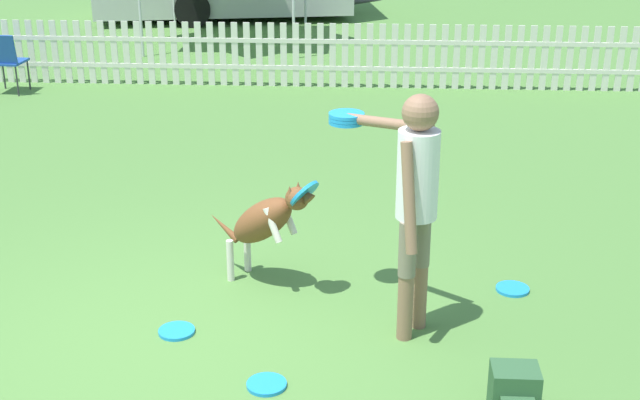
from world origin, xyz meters
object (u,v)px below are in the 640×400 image
at_px(frisbee_near_handler, 177,331).
at_px(frisbee_midfield, 513,289).
at_px(handler_person, 412,185).
at_px(leaping_dog, 266,220).
at_px(folding_chair_center, 5,58).
at_px(frisbee_near_dog, 267,385).
at_px(backpack_on_grass, 514,394).

distance_m(frisbee_near_handler, frisbee_midfield, 2.58).
bearing_deg(handler_person, frisbee_midfield, -20.96).
xyz_separation_m(leaping_dog, frisbee_midfield, (1.91, 0.01, -0.54)).
height_order(handler_person, folding_chair_center, handler_person).
xyz_separation_m(frisbee_near_dog, backpack_on_grass, (1.51, -0.24, 0.15)).
bearing_deg(handler_person, leaping_dog, 90.55).
distance_m(handler_person, frisbee_midfield, 1.51).
distance_m(frisbee_near_handler, frisbee_near_dog, 0.95).
distance_m(frisbee_near_dog, folding_chair_center, 8.30).
bearing_deg(frisbee_near_dog, backpack_on_grass, -8.99).
bearing_deg(folding_chair_center, frisbee_midfield, 141.72).
bearing_deg(backpack_on_grass, frisbee_near_handler, 158.64).
xyz_separation_m(backpack_on_grass, folding_chair_center, (-5.94, 7.24, 0.34)).
relative_size(backpack_on_grass, folding_chair_center, 0.39).
distance_m(leaping_dog, folding_chair_center, 7.03).
bearing_deg(leaping_dog, folding_chair_center, -111.22).
height_order(frisbee_near_handler, backpack_on_grass, backpack_on_grass).
relative_size(leaping_dog, frisbee_midfield, 3.76).
height_order(leaping_dog, backpack_on_grass, leaping_dog).
relative_size(frisbee_midfield, folding_chair_center, 0.30).
height_order(frisbee_near_handler, frisbee_midfield, same).
distance_m(leaping_dog, frisbee_midfield, 1.98).
relative_size(frisbee_midfield, backpack_on_grass, 0.77).
relative_size(handler_person, backpack_on_grass, 5.18).
distance_m(frisbee_near_dog, backpack_on_grass, 1.54).
distance_m(handler_person, folding_chair_center, 8.22).
bearing_deg(frisbee_midfield, handler_person, -142.39).
bearing_deg(leaping_dog, frisbee_midfield, 121.72).
bearing_deg(folding_chair_center, backpack_on_grass, 133.16).
bearing_deg(frisbee_near_dog, leaping_dog, 96.52).
bearing_deg(frisbee_near_handler, folding_chair_center, 120.23).
relative_size(handler_person, frisbee_midfield, 6.73).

